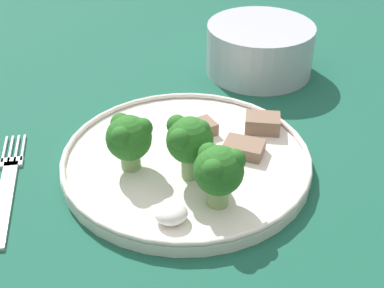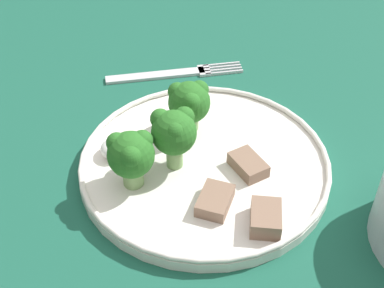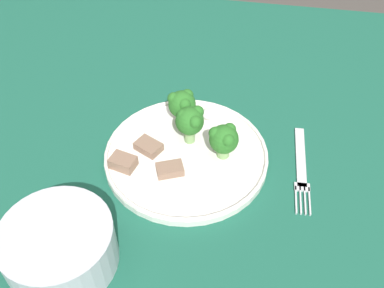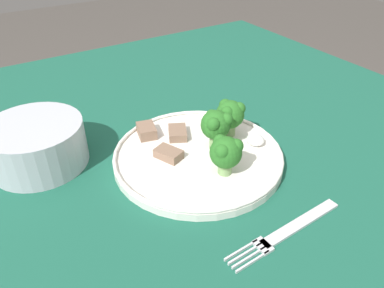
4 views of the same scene
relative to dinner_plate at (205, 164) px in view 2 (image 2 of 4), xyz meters
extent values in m
cube|color=#195642|center=(0.00, 0.04, -0.02)|extent=(1.14, 1.18, 0.03)
cylinder|color=white|center=(0.00, 0.00, 0.00)|extent=(0.27, 0.27, 0.01)
torus|color=white|center=(0.00, 0.00, 0.01)|extent=(0.27, 0.27, 0.01)
cube|color=silver|center=(-0.19, -0.04, -0.01)|extent=(0.02, 0.13, 0.00)
cube|color=silver|center=(-0.19, 0.03, -0.01)|extent=(0.02, 0.02, 0.00)
cube|color=silver|center=(-0.18, 0.06, -0.01)|extent=(0.00, 0.05, 0.00)
cube|color=silver|center=(-0.19, 0.05, -0.01)|extent=(0.00, 0.05, 0.00)
cube|color=silver|center=(-0.19, 0.05, -0.01)|extent=(0.00, 0.05, 0.00)
cube|color=silver|center=(-0.20, 0.05, -0.01)|extent=(0.00, 0.05, 0.00)
cylinder|color=#7FA866|center=(-0.06, -0.01, 0.01)|extent=(0.02, 0.02, 0.02)
sphere|color=#286B23|center=(-0.06, -0.01, 0.04)|extent=(0.05, 0.05, 0.05)
sphere|color=#286B23|center=(-0.05, -0.01, 0.05)|extent=(0.02, 0.02, 0.02)
sphere|color=#286B23|center=(-0.07, 0.00, 0.05)|extent=(0.02, 0.02, 0.02)
sphere|color=#286B23|center=(-0.07, -0.02, 0.05)|extent=(0.02, 0.02, 0.02)
cylinder|color=#7FA866|center=(0.02, -0.08, 0.01)|extent=(0.02, 0.02, 0.02)
sphere|color=#286B23|center=(0.02, -0.08, 0.04)|extent=(0.05, 0.05, 0.05)
sphere|color=#286B23|center=(0.03, -0.08, 0.05)|extent=(0.02, 0.02, 0.02)
sphere|color=#286B23|center=(0.01, -0.06, 0.05)|extent=(0.02, 0.02, 0.02)
sphere|color=#286B23|center=(0.01, -0.09, 0.05)|extent=(0.02, 0.02, 0.02)
cylinder|color=#7FA866|center=(0.00, -0.03, 0.02)|extent=(0.02, 0.02, 0.03)
sphere|color=#286B23|center=(0.00, -0.03, 0.05)|extent=(0.05, 0.05, 0.05)
sphere|color=#286B23|center=(0.01, -0.03, 0.06)|extent=(0.02, 0.02, 0.02)
sphere|color=#286B23|center=(-0.01, -0.02, 0.06)|extent=(0.02, 0.02, 0.02)
sphere|color=#286B23|center=(-0.01, -0.04, 0.06)|extent=(0.02, 0.02, 0.02)
cube|color=#846651|center=(0.06, 0.00, 0.01)|extent=(0.05, 0.05, 0.01)
cube|color=#846651|center=(0.02, 0.04, 0.01)|extent=(0.05, 0.04, 0.01)
cube|color=#846651|center=(0.09, 0.05, 0.01)|extent=(0.04, 0.04, 0.02)
ellipsoid|color=white|center=(-0.03, -0.10, 0.01)|extent=(0.03, 0.03, 0.02)
camera|label=1|loc=(-0.05, -0.46, 0.34)|focal=50.00mm
camera|label=2|loc=(0.41, -0.07, 0.39)|focal=50.00mm
camera|label=3|loc=(-0.10, 0.49, 0.54)|focal=42.00mm
camera|label=4|loc=(-0.40, 0.26, 0.35)|focal=35.00mm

